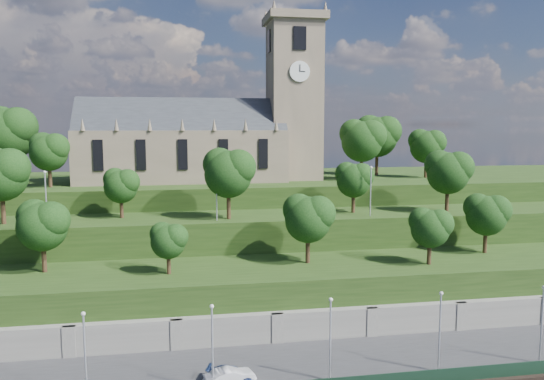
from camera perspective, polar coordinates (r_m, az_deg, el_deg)
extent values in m
cube|color=#2D2D30|center=(50.86, -4.21, -19.70)|extent=(160.00, 12.00, 2.00)
cube|color=slate|center=(55.67, -4.83, -15.56)|extent=(160.00, 2.00, 5.00)
cube|color=slate|center=(55.85, -20.92, -15.94)|extent=(1.20, 0.60, 5.00)
cube|color=slate|center=(54.79, -10.19, -16.03)|extent=(1.20, 0.60, 5.00)
cube|color=slate|center=(55.54, 0.58, -15.59)|extent=(1.20, 0.60, 5.00)
cube|color=slate|center=(58.03, 10.68, -14.69)|extent=(1.20, 0.60, 5.00)
cube|color=slate|center=(62.05, 19.62, -13.52)|extent=(1.20, 0.60, 5.00)
cube|color=slate|center=(67.33, 27.24, -12.27)|extent=(1.20, 0.60, 5.00)
cube|color=#1E3511|center=(60.73, -5.34, -12.08)|extent=(160.00, 12.00, 8.00)
cube|color=#1E3511|center=(70.66, -6.05, -7.64)|extent=(160.00, 10.00, 12.00)
cube|color=#1E3511|center=(90.82, -6.91, -3.39)|extent=(160.00, 32.00, 15.00)
cube|color=#6D5E4C|center=(85.38, -9.58, 3.68)|extent=(32.00, 12.00, 8.00)
cube|color=#272A2F|center=(85.24, -9.63, 6.36)|extent=(32.00, 10.18, 10.18)
cone|color=#6D5E4C|center=(80.44, -19.73, 6.66)|extent=(0.70, 0.70, 1.80)
cone|color=#6D5E4C|center=(79.77, -16.40, 6.78)|extent=(0.70, 0.70, 1.80)
cone|color=#6D5E4C|center=(79.37, -13.03, 6.89)|extent=(0.70, 0.70, 1.80)
cone|color=#6D5E4C|center=(79.24, -9.64, 6.97)|extent=(0.70, 0.70, 1.80)
cone|color=#6D5E4C|center=(79.38, -6.24, 7.03)|extent=(0.70, 0.70, 1.80)
cone|color=#6D5E4C|center=(79.80, -2.87, 7.06)|extent=(0.70, 0.70, 1.80)
cone|color=#6D5E4C|center=(80.49, 0.45, 7.07)|extent=(0.70, 0.70, 1.80)
cube|color=black|center=(80.16, -18.20, 3.57)|extent=(1.40, 0.25, 4.50)
cube|color=black|center=(79.49, -13.91, 3.69)|extent=(1.40, 0.25, 4.50)
cube|color=black|center=(79.28, -9.57, 3.79)|extent=(1.40, 0.25, 4.50)
cube|color=black|center=(79.52, -5.24, 3.87)|extent=(1.40, 0.25, 4.50)
cube|color=black|center=(80.20, -0.95, 3.92)|extent=(1.40, 0.25, 4.50)
cube|color=#6D5E4C|center=(87.22, 2.38, 9.43)|extent=(8.00, 8.00, 25.00)
cube|color=#6D5E4C|center=(88.74, 2.42, 17.91)|extent=(9.20, 9.20, 1.20)
cone|color=#6D5E4C|center=(84.38, 0.21, 19.31)|extent=(0.80, 0.80, 1.60)
cone|color=#6D5E4C|center=(92.11, -0.69, 18.27)|extent=(0.80, 0.80, 1.60)
cone|color=#6D5E4C|center=(86.09, 5.77, 19.03)|extent=(0.80, 0.80, 1.60)
cone|color=#6D5E4C|center=(93.67, 4.40, 18.06)|extent=(0.80, 0.80, 1.60)
cube|color=black|center=(84.19, 3.01, 16.01)|extent=(2.00, 0.25, 3.50)
cube|color=black|center=(92.08, 1.86, 15.24)|extent=(2.00, 0.25, 3.50)
cube|color=black|center=(87.38, -0.31, 15.69)|extent=(0.25, 2.00, 3.50)
cube|color=black|center=(89.06, 5.07, 15.50)|extent=(0.25, 2.00, 3.50)
cylinder|color=white|center=(83.52, 3.00, 12.62)|extent=(3.20, 0.30, 3.20)
cylinder|color=white|center=(88.47, 5.06, 12.29)|extent=(0.30, 3.20, 3.20)
cube|color=black|center=(83.39, 3.03, 12.98)|extent=(0.12, 0.05, 1.10)
cube|color=black|center=(83.43, 3.30, 12.63)|extent=(0.80, 0.05, 0.12)
cylinder|color=#311F13|center=(62.71, -23.32, -6.60)|extent=(0.51, 0.51, 3.41)
sphere|color=black|center=(62.05, -23.47, -3.64)|extent=(5.30, 5.30, 5.30)
sphere|color=black|center=(61.16, -22.65, -2.99)|extent=(3.98, 3.98, 3.98)
sphere|color=black|center=(62.73, -24.19, -2.58)|extent=(3.71, 3.71, 3.71)
cylinder|color=#311F13|center=(58.14, -11.05, -7.70)|extent=(0.47, 0.47, 2.40)
sphere|color=black|center=(57.60, -11.10, -5.46)|extent=(3.74, 3.74, 3.74)
sphere|color=black|center=(57.10, -10.37, -4.98)|extent=(2.80, 2.80, 2.80)
sphere|color=black|center=(57.92, -11.76, -4.65)|extent=(2.62, 2.62, 2.62)
cylinder|color=#311F13|center=(61.57, 3.87, -6.25)|extent=(0.51, 0.51, 3.45)
sphere|color=black|center=(60.89, 3.89, -3.20)|extent=(5.36, 5.36, 5.36)
sphere|color=black|center=(60.50, 5.01, -2.50)|extent=(4.02, 4.02, 4.02)
sphere|color=black|center=(61.14, 2.90, -2.13)|extent=(3.75, 3.75, 3.75)
cylinder|color=#311F13|center=(63.44, 16.56, -6.43)|extent=(0.49, 0.49, 2.81)
sphere|color=black|center=(62.88, 16.65, -4.02)|extent=(4.38, 4.38, 4.38)
sphere|color=black|center=(62.76, 17.56, -3.46)|extent=(3.28, 3.28, 3.28)
sphere|color=black|center=(62.87, 15.83, -3.18)|extent=(3.06, 3.06, 3.06)
cylinder|color=#311F13|center=(71.30, 21.95, -5.02)|extent=(0.50, 0.50, 3.20)
sphere|color=black|center=(70.75, 22.06, -2.57)|extent=(4.97, 4.97, 4.97)
sphere|color=black|center=(70.75, 22.99, -2.00)|extent=(3.73, 3.73, 3.73)
sphere|color=black|center=(70.67, 21.24, -1.73)|extent=(3.48, 3.48, 3.48)
cylinder|color=#311F13|center=(71.21, -26.96, -1.69)|extent=(0.54, 0.54, 4.01)
sphere|color=black|center=(70.78, -27.14, 1.41)|extent=(6.23, 6.23, 6.23)
sphere|color=black|center=(69.74, -26.35, 2.15)|extent=(4.68, 4.68, 4.68)
cylinder|color=#311F13|center=(70.46, -15.88, -1.79)|extent=(0.48, 0.48, 2.76)
sphere|color=black|center=(70.11, -15.95, 0.37)|extent=(4.29, 4.29, 4.29)
sphere|color=black|center=(69.52, -15.31, 0.87)|extent=(3.22, 3.22, 3.22)
sphere|color=black|center=(70.63, -16.54, 1.10)|extent=(3.01, 3.01, 3.01)
cylinder|color=#311F13|center=(67.22, -4.69, -1.47)|extent=(0.53, 0.53, 3.88)
sphere|color=black|center=(66.77, -4.72, 1.71)|extent=(6.03, 6.03, 6.03)
sphere|color=black|center=(66.21, -3.64, 2.46)|extent=(4.52, 4.52, 4.52)
sphere|color=black|center=(67.34, -5.68, 2.77)|extent=(4.22, 4.22, 4.22)
cylinder|color=#311F13|center=(72.70, 8.73, -1.25)|extent=(0.49, 0.49, 2.96)
sphere|color=black|center=(72.35, 8.78, 0.99)|extent=(4.61, 4.61, 4.61)
sphere|color=black|center=(72.14, 9.60, 1.51)|extent=(3.46, 3.46, 3.46)
sphere|color=black|center=(72.55, 8.04, 1.76)|extent=(3.23, 3.23, 3.23)
cylinder|color=#311F13|center=(75.79, 18.31, -0.93)|extent=(0.52, 0.52, 3.65)
sphere|color=black|center=(75.40, 18.41, 1.72)|extent=(5.67, 5.67, 5.67)
sphere|color=black|center=(75.38, 19.40, 2.33)|extent=(4.25, 4.25, 4.25)
sphere|color=black|center=(75.48, 17.53, 2.63)|extent=(3.97, 3.97, 3.97)
cylinder|color=#311F13|center=(91.27, -26.26, 2.33)|extent=(0.58, 0.58, 5.05)
sphere|color=black|center=(91.06, -26.43, 5.39)|extent=(7.85, 7.85, 7.85)
sphere|color=black|center=(89.86, -25.65, 6.17)|extent=(5.89, 5.89, 5.89)
sphere|color=black|center=(92.39, -27.13, 6.34)|extent=(5.50, 5.50, 5.50)
cylinder|color=#311F13|center=(81.70, -22.77, 1.45)|extent=(0.51, 0.51, 3.37)
sphere|color=black|center=(81.48, -22.88, 3.73)|extent=(5.24, 5.24, 5.24)
sphere|color=black|center=(80.70, -22.27, 4.29)|extent=(3.93, 3.93, 3.93)
sphere|color=black|center=(82.28, -23.44, 4.46)|extent=(3.66, 3.66, 3.66)
cylinder|color=#311F13|center=(86.33, 9.59, 2.45)|extent=(0.55, 0.55, 4.21)
sphere|color=black|center=(86.11, 9.65, 5.15)|extent=(6.54, 6.54, 6.54)
sphere|color=black|center=(85.91, 10.63, 5.78)|extent=(4.91, 4.91, 4.91)
sphere|color=black|center=(86.48, 8.77, 6.04)|extent=(4.58, 4.58, 4.58)
cylinder|color=#311F13|center=(95.74, 11.20, 2.97)|extent=(0.56, 0.56, 4.56)
sphere|color=black|center=(95.54, 11.27, 5.60)|extent=(7.09, 7.09, 7.09)
sphere|color=black|center=(95.38, 12.23, 6.22)|extent=(5.32, 5.32, 5.32)
sphere|color=black|center=(95.91, 10.40, 6.47)|extent=(4.96, 4.96, 4.96)
cylinder|color=#311F13|center=(92.82, 16.21, 2.37)|extent=(0.52, 0.52, 3.51)
sphere|color=black|center=(92.62, 16.28, 4.47)|extent=(5.46, 5.46, 5.46)
sphere|color=black|center=(92.59, 17.06, 4.94)|extent=(4.10, 4.10, 4.10)
sphere|color=black|center=(92.79, 15.59, 5.17)|extent=(3.83, 3.83, 3.83)
cylinder|color=#B2B2B7|center=(46.26, -19.45, -16.72)|extent=(0.16, 0.16, 7.09)
sphere|color=silver|center=(44.93, -19.65, -12.43)|extent=(0.36, 0.36, 0.36)
cylinder|color=#B2B2B7|center=(45.64, -6.43, -16.68)|extent=(0.16, 0.16, 7.09)
sphere|color=silver|center=(44.29, -6.50, -12.34)|extent=(0.36, 0.36, 0.36)
cylinder|color=#B2B2B7|center=(47.18, 6.28, -15.86)|extent=(0.16, 0.16, 7.09)
sphere|color=silver|center=(45.88, 6.34, -11.64)|extent=(0.36, 0.36, 0.36)
cylinder|color=#B2B2B7|center=(50.68, 17.58, -14.50)|extent=(0.16, 0.16, 7.09)
sphere|color=silver|center=(49.47, 17.74, -10.54)|extent=(0.36, 0.36, 0.36)
cylinder|color=#B2B2B7|center=(55.78, 26.99, -12.93)|extent=(0.16, 0.16, 7.09)
sphere|color=silver|center=(54.69, 27.21, -9.31)|extent=(0.36, 0.36, 0.36)
cylinder|color=#B2B2B7|center=(67.70, -23.13, -0.95)|extent=(0.16, 0.16, 6.24)
sphere|color=silver|center=(67.36, -23.26, 1.78)|extent=(0.36, 0.36, 0.36)
cylinder|color=#B2B2B7|center=(65.95, -5.98, -0.62)|extent=(0.16, 0.16, 6.24)
sphere|color=silver|center=(65.60, -6.02, 2.18)|extent=(0.36, 0.36, 0.36)
cylinder|color=#B2B2B7|center=(70.11, 10.56, -0.25)|extent=(0.16, 0.16, 6.24)
sphere|color=silver|center=(69.78, 10.62, 2.39)|extent=(0.36, 0.36, 0.36)
imported|color=silver|center=(47.57, -4.56, -19.39)|extent=(4.58, 2.59, 1.43)
imported|color=#16254D|center=(48.25, -4.43, -19.13)|extent=(4.49, 2.91, 1.21)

